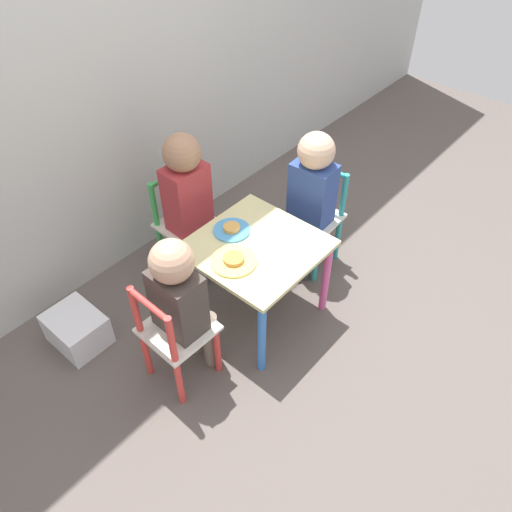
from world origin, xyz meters
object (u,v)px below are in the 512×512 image
object	(u,v)px
chair_teal	(314,219)
child_right	(311,192)
chair_red	(174,336)
storage_bin	(77,329)
chair_green	(185,226)
plate_left	(234,261)
kids_table	(256,257)
plate_back	(232,230)
child_back	(189,195)
child_left	(181,297)

from	to	relation	value
chair_teal	child_right	size ratio (longest dim) A/B	0.69
chair_red	storage_bin	size ratio (longest dim) A/B	2.08
chair_red	chair_green	distance (m)	0.69
child_right	plate_left	world-z (taller)	child_right
plate_left	chair_green	bearing A→B (deg)	71.84
kids_table	plate_left	distance (m)	0.16
storage_bin	plate_back	bearing A→B (deg)	-28.25
chair_teal	chair_green	bearing A→B (deg)	-137.63
chair_green	chair_red	bearing A→B (deg)	-134.83
child_back	plate_back	world-z (taller)	child_back
child_right	child_back	bearing A→B (deg)	-137.68
child_back	chair_teal	bearing A→B (deg)	-38.30
kids_table	child_left	size ratio (longest dim) A/B	0.72
child_right	storage_bin	xyz separation A→B (m)	(-1.09, 0.48, -0.39)
kids_table	child_back	world-z (taller)	child_back
chair_teal	child_left	bearing A→B (deg)	-92.29
chair_green	storage_bin	world-z (taller)	chair_green
chair_red	plate_left	world-z (taller)	chair_red
chair_green	chair_teal	size ratio (longest dim) A/B	1.00
chair_green	chair_teal	xyz separation A→B (m)	(0.47, -0.46, 0.00)
child_back	kids_table	bearing A→B (deg)	-90.00
chair_green	child_back	size ratio (longest dim) A/B	0.67
chair_green	plate_back	world-z (taller)	chair_green
chair_teal	plate_left	world-z (taller)	chair_teal
plate_left	child_right	bearing A→B (deg)	2.43
child_back	storage_bin	distance (m)	0.79
kids_table	chair_green	size ratio (longest dim) A/B	0.98
kids_table	chair_green	distance (m)	0.50
chair_green	chair_teal	distance (m)	0.65
storage_bin	plate_left	bearing A→B (deg)	-43.70
child_right	storage_bin	bearing A→B (deg)	-116.81
child_right	plate_back	distance (m)	0.44
chair_green	chair_teal	world-z (taller)	same
child_back	plate_back	size ratio (longest dim) A/B	4.80
chair_green	child_left	world-z (taller)	child_left
child_right	plate_left	bearing A→B (deg)	-90.81
kids_table	child_left	distance (m)	0.43
kids_table	chair_teal	world-z (taller)	chair_teal
chair_green	child_left	size ratio (longest dim) A/B	0.73
kids_table	storage_bin	world-z (taller)	kids_table
child_right	plate_back	world-z (taller)	child_right
child_left	plate_left	world-z (taller)	child_left
chair_green	storage_bin	xyz separation A→B (m)	(-0.68, 0.01, -0.19)
child_back	storage_bin	size ratio (longest dim) A/B	3.09
child_back	plate_back	distance (m)	0.29
kids_table	storage_bin	xyz separation A→B (m)	(-0.66, 0.50, -0.28)
plate_left	child_back	bearing A→B (deg)	69.76
kids_table	chair_teal	size ratio (longest dim) A/B	0.98
child_left	storage_bin	bearing A→B (deg)	27.97
plate_back	storage_bin	xyz separation A→B (m)	(-0.66, 0.36, -0.36)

